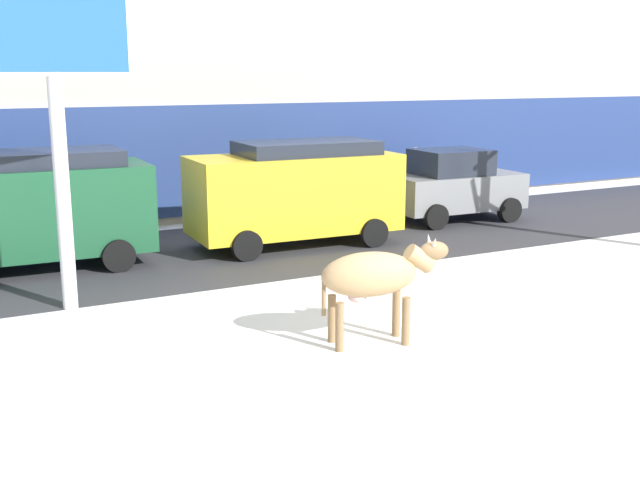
{
  "coord_description": "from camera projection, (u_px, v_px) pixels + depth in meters",
  "views": [
    {
      "loc": [
        -5.94,
        -8.32,
        3.79
      ],
      "look_at": [
        -0.26,
        2.59,
        1.1
      ],
      "focal_mm": 43.02,
      "sensor_mm": 36.0,
      "label": 1
    }
  ],
  "objects": [
    {
      "name": "ground_plane",
      "position": [
        422.0,
        350.0,
        10.7
      ],
      "size": [
        120.0,
        120.0,
        0.0
      ],
      "primitive_type": "plane",
      "color": "white"
    },
    {
      "name": "road_strip",
      "position": [
        237.0,
        249.0,
        16.78
      ],
      "size": [
        60.0,
        5.6,
        0.01
      ],
      "primitive_type": "cube",
      "color": "#333338",
      "rests_on": "ground"
    },
    {
      "name": "cow_tan",
      "position": [
        374.0,
        276.0,
        10.78
      ],
      "size": [
        1.94,
        0.89,
        1.54
      ],
      "color": "tan",
      "rests_on": "ground"
    },
    {
      "name": "billboard",
      "position": [
        51.0,
        38.0,
        11.68
      ],
      "size": [
        2.51,
        0.67,
        5.56
      ],
      "color": "silver",
      "rests_on": "ground"
    },
    {
      "name": "car_darkgreen_van",
      "position": [
        30.0,
        207.0,
        14.88
      ],
      "size": [
        4.66,
        2.25,
        2.32
      ],
      "color": "#194C2D",
      "rests_on": "ground"
    },
    {
      "name": "car_yellow_van",
      "position": [
        296.0,
        190.0,
        17.0
      ],
      "size": [
        4.66,
        2.25,
        2.32
      ],
      "color": "gold",
      "rests_on": "ground"
    },
    {
      "name": "car_grey_hatchback",
      "position": [
        454.0,
        185.0,
        19.93
      ],
      "size": [
        3.56,
        2.02,
        1.86
      ],
      "color": "slate",
      "rests_on": "ground"
    },
    {
      "name": "pedestrian_near_billboard",
      "position": [
        415.0,
        177.0,
        21.88
      ],
      "size": [
        0.36,
        0.24,
        1.73
      ],
      "color": "#282833",
      "rests_on": "ground"
    },
    {
      "name": "pedestrian_by_cars",
      "position": [
        309.0,
        185.0,
        20.36
      ],
      "size": [
        0.36,
        0.24,
        1.73
      ],
      "color": "#282833",
      "rests_on": "ground"
    }
  ]
}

